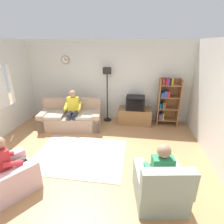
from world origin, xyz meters
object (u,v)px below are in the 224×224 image
tv_stand (135,116)px  tv (135,103)px  couch (71,118)px  armchair_near_window (7,177)px  floor_lamp (107,80)px  person_in_left_armchair (8,161)px  person_in_right_armchair (160,168)px  bookshelf (167,100)px  armchair_near_bookshelf (160,187)px  person_on_couch (73,108)px

tv_stand → tv: 0.48m
couch → armchair_near_window: 2.76m
floor_lamp → armchair_near_window: size_ratio=1.57×
tv → person_in_left_armchair: 3.91m
armchair_near_window → person_in_right_armchair: size_ratio=1.05×
bookshelf → couch: bearing=-167.8°
tv_stand → armchair_near_bookshelf: armchair_near_bookshelf is taller
tv → person_in_left_armchair: size_ratio=0.54×
person_on_couch → couch: bearing=139.5°
couch → floor_lamp: (1.08, 0.69, 1.14)m
couch → armchair_near_bookshelf: bearing=-45.5°
couch → floor_lamp: floor_lamp is taller
tv_stand → floor_lamp: (-0.96, 0.10, 1.19)m
bookshelf → person_in_right_armchair: bookshelf is taller
armchair_near_window → person_in_left_armchair: (0.05, 0.07, 0.32)m
armchair_near_bookshelf → person_on_couch: person_on_couch is taller
tv → armchair_near_window: 4.03m
person_in_left_armchair → armchair_near_bookshelf: bearing=1.9°
armchair_near_bookshelf → person_in_right_armchair: (-0.01, 0.09, 0.32)m
floor_lamp → person_on_couch: bearing=-140.0°
armchair_near_bookshelf → person_in_left_armchair: (-2.70, -0.09, 0.32)m
tv → armchair_near_window: (-2.24, -3.31, -0.45)m
bookshelf → floor_lamp: floor_lamp is taller
bookshelf → armchair_near_window: bookshelf is taller
couch → tv_stand: 2.12m
tv_stand → person_on_couch: bearing=-159.9°
armchair_near_bookshelf → bookshelf: bearing=80.9°
bookshelf → floor_lamp: 2.07m
tv → floor_lamp: 1.20m
tv_stand → bookshelf: (1.02, 0.07, 0.58)m
armchair_near_bookshelf → tv_stand: bearing=99.0°
tv_stand → floor_lamp: floor_lamp is taller
floor_lamp → person_on_couch: size_ratio=1.49×
person_on_couch → person_in_right_armchair: size_ratio=1.11×
floor_lamp → bookshelf: bearing=-0.8°
tv_stand → person_on_couch: (-1.91, -0.70, 0.44)m
floor_lamp → person_in_right_armchair: floor_lamp is taller
couch → person_on_couch: person_on_couch is taller
armchair_near_bookshelf → floor_lamp: bearing=114.1°
couch → person_in_left_armchair: bearing=-93.4°
tv_stand → person_in_left_armchair: person_in_left_armchair is taller
floor_lamp → armchair_near_window: bearing=-110.5°
armchair_near_window → armchair_near_bookshelf: same height
floor_lamp → armchair_near_bookshelf: 3.77m
couch → tv: 2.16m
person_in_right_armchair → floor_lamp: bearing=114.5°
couch → armchair_near_bookshelf: 3.62m
person_in_left_armchair → couch: bearing=86.6°
couch → person_on_couch: (0.13, -0.11, 0.39)m
bookshelf → person_in_right_armchair: bearing=-99.6°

